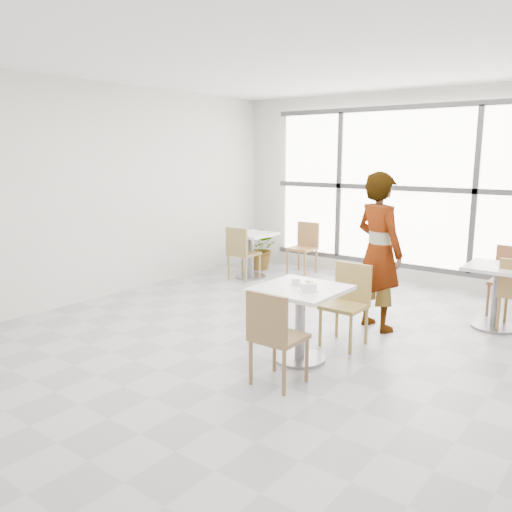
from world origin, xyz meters
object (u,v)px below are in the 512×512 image
Objects in this scene: chair_near at (274,332)px; bg_table_left at (251,249)px; bg_chair_left_far at (305,244)px; person at (379,252)px; chair_far at (348,298)px; bg_table_right at (497,288)px; bg_chair_right_far at (510,276)px; oatmeal_bowl at (309,286)px; plant_left at (261,248)px; main_table at (300,310)px; coffee_cup at (295,282)px; bg_chair_left_near at (241,250)px.

bg_table_left is (-2.73, 3.13, -0.01)m from chair_near.
chair_near and bg_chair_left_far have the same top height.
chair_far is at bearing 108.70° from person.
bg_table_left is 1.00× the size of bg_table_right.
bg_chair_right_far is (3.36, -0.42, 0.00)m from bg_chair_left_far.
bg_chair_left_far is at bearing 122.96° from oatmeal_bowl.
oatmeal_bowl is 0.27× the size of plant_left.
plant_left reaches higher than main_table.
coffee_cup is at bearing -122.39° from bg_table_right.
main_table is at bearing 104.20° from person.
bg_chair_left_far is 3.38m from bg_chair_right_far.
coffee_cup is at bearing -71.02° from chair_near.
person reaches higher than oatmeal_bowl.
chair_far reaches higher than coffee_cup.
bg_chair_left_far is (-2.22, 2.62, 0.00)m from chair_far.
main_table is 0.66m from chair_near.
main_table is 1.07× the size of bg_table_left.
plant_left is at bearing 177.54° from bg_chair_right_far.
bg_chair_right_far reaches higher than bg_table_right.
bg_table_right is 0.97× the size of plant_left.
chair_far is 5.47× the size of coffee_cup.
bg_chair_left_far is at bearing 130.28° from chair_far.
bg_chair_left_far is at bearing 161.80° from bg_table_right.
plant_left is at bearing -73.48° from bg_chair_left_near.
plant_left is (-4.13, 0.87, -0.10)m from bg_table_right.
bg_chair_right_far is at bearing 62.73° from chair_far.
plant_left is (-2.75, 3.05, -0.40)m from coffee_cup.
oatmeal_bowl is at bearing -57.04° from bg_chair_left_far.
bg_table_right is (1.15, 2.88, -0.01)m from chair_near.
person is 2.11× the size of bg_chair_right_far.
main_table is at bearing -101.47° from chair_far.
plant_left is at bearing 132.00° from coffee_cup.
chair_near is 4.79m from plant_left.
oatmeal_bowl is at bearing -88.74° from chair_near.
bg_chair_left_far reaches higher than bg_table_left.
bg_table_left is 0.68m from plant_left.
bg_chair_left_near is (-2.58, 2.22, -0.02)m from main_table.
chair_far is 1.00× the size of bg_chair_left_near.
bg_table_right is 0.69m from bg_chair_right_far.
person reaches higher than coffee_cup.
chair_near and chair_far have the same top height.
bg_chair_right_far is (1.38, 2.87, -0.28)m from coffee_cup.
bg_table_left is at bearing 135.66° from coffee_cup.
bg_chair_left_near is (-2.72, 1.50, 0.00)m from chair_far.
coffee_cup is 0.09× the size of person.
main_table is 0.73m from chair_far.
chair_far is 3.82m from plant_left.
bg_table_right is (1.15, 1.51, -0.01)m from chair_far.
main_table is 0.92× the size of bg_chair_right_far.
chair_far is 1.90m from bg_table_right.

